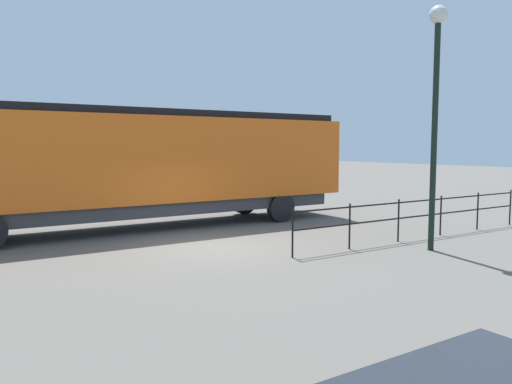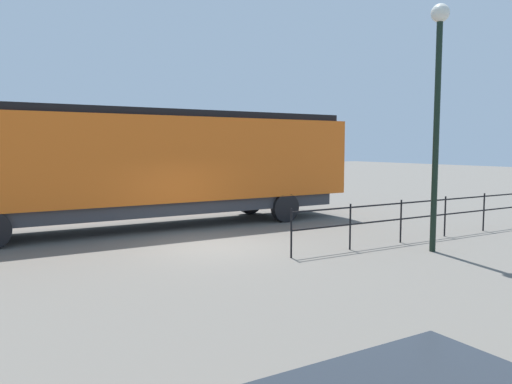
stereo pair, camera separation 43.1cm
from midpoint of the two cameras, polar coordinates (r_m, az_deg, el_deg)
ground_plane at (r=14.26m, az=-4.03°, el=-6.31°), size 120.00×120.00×0.00m
locomotive at (r=17.76m, az=-10.07°, el=3.39°), size 2.99×15.43×4.10m
lamp_post at (r=14.30m, az=21.11°, el=11.29°), size 0.48×0.48×6.59m
platform_fence at (r=16.10m, az=19.57°, el=-2.27°), size 0.05×9.99×1.29m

